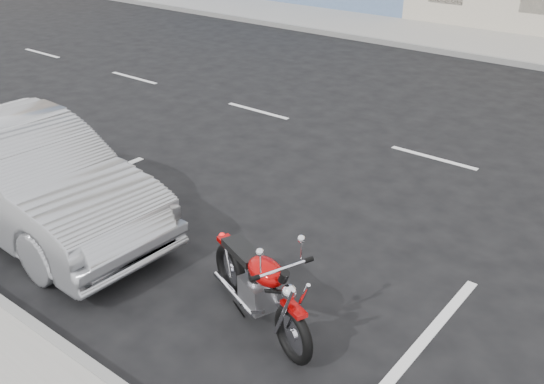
% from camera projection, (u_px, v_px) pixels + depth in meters
% --- Properties ---
extents(sidewalk_far, '(80.00, 3.40, 0.15)m').
position_uv_depth(sidewalk_far, '(466.00, 41.00, 18.33)').
color(sidewalk_far, gray).
rests_on(sidewalk_far, ground).
extents(curb_far, '(80.00, 0.12, 0.16)m').
position_uv_depth(curb_far, '(442.00, 51.00, 17.14)').
color(curb_far, gray).
rests_on(curb_far, ground).
extents(motorcycle, '(1.87, 0.90, 0.98)m').
position_uv_depth(motorcycle, '(295.00, 325.00, 5.88)').
color(motorcycle, black).
rests_on(motorcycle, ground).
extents(sedan_silver, '(4.61, 1.71, 1.51)m').
position_uv_depth(sedan_silver, '(28.00, 177.00, 8.17)').
color(sedan_silver, '#93959A').
rests_on(sedan_silver, ground).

